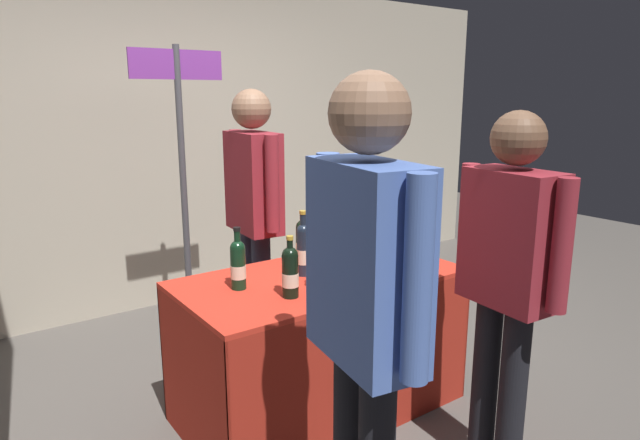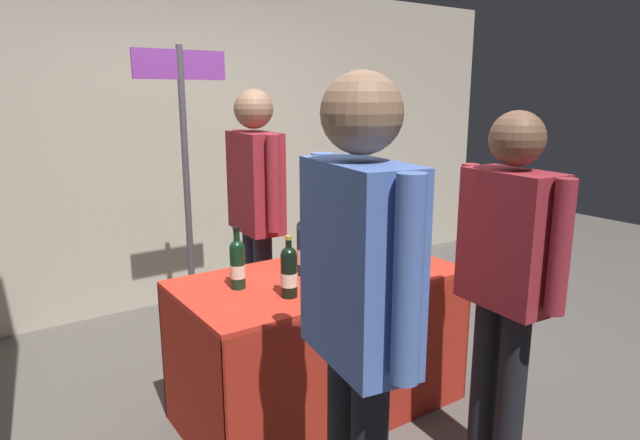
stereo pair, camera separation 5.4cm
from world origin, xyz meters
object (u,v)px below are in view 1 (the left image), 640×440
featured_wine_bottle (238,263)px  display_bottle_0 (363,225)px  wine_glass_near_vendor (382,236)px  wine_glass_mid (369,258)px  vendor_presenter (254,201)px  flower_vase (336,240)px  tasting_table (320,317)px  taster_foreground_right (366,300)px  booth_signpost (182,159)px

featured_wine_bottle → display_bottle_0: size_ratio=0.93×
wine_glass_near_vendor → wine_glass_mid: same height
wine_glass_near_vendor → vendor_presenter: vendor_presenter is taller
wine_glass_near_vendor → flower_vase: size_ratio=0.34×
display_bottle_0 → wine_glass_mid: (-0.31, -0.42, -0.05)m
tasting_table → taster_foreground_right: 1.28m
flower_vase → booth_signpost: size_ratio=0.20×
wine_glass_near_vendor → tasting_table: bearing=-165.6°
taster_foreground_right → booth_signpost: (0.30, 2.24, 0.21)m
tasting_table → wine_glass_mid: 0.42m
featured_wine_bottle → flower_vase: flower_vase is taller
wine_glass_near_vendor → display_bottle_0: bearing=106.3°
display_bottle_0 → flower_vase: bearing=-161.1°
wine_glass_near_vendor → booth_signpost: 1.41m
tasting_table → booth_signpost: booth_signpost is taller
display_bottle_0 → taster_foreground_right: bearing=-129.8°
flower_vase → vendor_presenter: 0.62m
vendor_presenter → taster_foreground_right: 1.84m
booth_signpost → featured_wine_bottle: bearing=-99.7°
tasting_table → featured_wine_bottle: featured_wine_bottle is taller
display_bottle_0 → tasting_table: bearing=-152.5°
featured_wine_bottle → vendor_presenter: 0.82m
vendor_presenter → booth_signpost: (-0.26, 0.49, 0.23)m
featured_wine_bottle → booth_signpost: booth_signpost is taller
wine_glass_near_vendor → vendor_presenter: (-0.55, 0.59, 0.18)m
tasting_table → wine_glass_near_vendor: wine_glass_near_vendor is taller
vendor_presenter → flower_vase: bearing=25.7°
flower_vase → wine_glass_near_vendor: bearing=-4.9°
tasting_table → taster_foreground_right: (-0.55, -1.02, 0.55)m
wine_glass_mid → flower_vase: (0.02, 0.32, 0.02)m
featured_wine_bottle → wine_glass_mid: size_ratio=2.28×
wine_glass_mid → tasting_table: bearing=144.5°
tasting_table → flower_vase: bearing=36.5°
featured_wine_bottle → flower_vase: (0.68, 0.11, -0.01)m
taster_foreground_right → featured_wine_bottle: bearing=3.7°
tasting_table → vendor_presenter: vendor_presenter is taller
display_bottle_0 → taster_foreground_right: (-1.07, -1.29, 0.16)m
tasting_table → wine_glass_mid: size_ratio=10.94×
vendor_presenter → taster_foreground_right: taster_foreground_right is taller
wine_glass_mid → vendor_presenter: (-0.20, 0.88, 0.19)m
taster_foreground_right → display_bottle_0: bearing=-30.5°
featured_wine_bottle → booth_signpost: (0.20, 1.16, 0.39)m
featured_wine_bottle → flower_vase: size_ratio=0.78×
wine_glass_near_vendor → taster_foreground_right: taster_foreground_right is taller
taster_foreground_right → wine_glass_mid: bearing=-32.1°
flower_vase → display_bottle_0: bearing=18.9°
tasting_table → featured_wine_bottle: 0.58m
featured_wine_bottle → display_bottle_0: (0.97, 0.21, 0.02)m
vendor_presenter → booth_signpost: 0.60m
display_bottle_0 → vendor_presenter: size_ratio=0.19×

